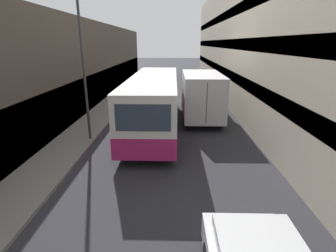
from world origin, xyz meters
The scene contains 7 objects.
ground_plane centered at (0.00, 15.00, 0.00)m, with size 150.00×150.00×0.00m, color #2B2B30.
sidewalk_left centered at (-4.79, 15.00, 0.07)m, with size 2.05×60.00×0.14m.
building_left_shopfront centered at (-6.91, 15.00, 2.91)m, with size 2.40×60.00×6.40m.
building_right_apartment centered at (5.51, 15.00, 4.96)m, with size 2.40×60.00×9.97m.
bus centered at (-0.90, 15.76, 1.59)m, with size 2.55×11.02×2.98m.
box_truck centered at (1.98, 18.30, 1.61)m, with size 2.32×7.37×2.96m.
street_lamp centered at (-4.01, 13.47, 5.55)m, with size 0.36×0.80×8.00m.
Camera 1 is at (0.24, 1.07, 4.78)m, focal length 28.00 mm.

